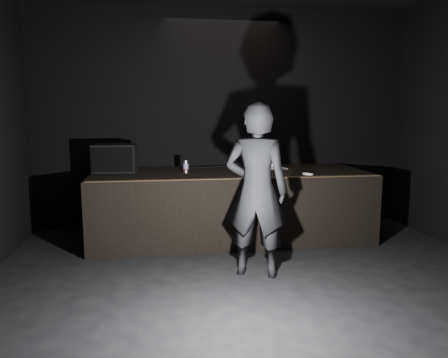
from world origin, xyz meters
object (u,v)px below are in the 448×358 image
laptop (274,165)px  beer_can (186,167)px  stage_monitor (115,158)px  person (256,191)px  stage_riser (230,205)px

laptop → beer_can: laptop is taller
stage_monitor → person: 2.44m
beer_can → person: person is taller
stage_riser → beer_can: beer_can is taller
stage_riser → stage_monitor: size_ratio=6.33×
stage_monitor → person: size_ratio=0.32×
stage_riser → stage_monitor: 1.82m
beer_can → stage_monitor: bearing=166.6°
beer_can → laptop: bearing=11.8°
stage_monitor → laptop: stage_monitor is taller
laptop → beer_can: 1.41m
stage_riser → beer_can: 0.89m
stage_riser → stage_monitor: bearing=173.8°
stage_monitor → stage_riser: bearing=-2.6°
stage_monitor → laptop: bearing=4.8°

